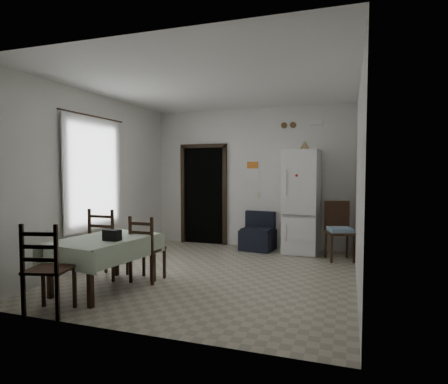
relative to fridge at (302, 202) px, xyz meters
name	(u,v)px	position (x,y,z in m)	size (l,w,h in m)	color
ground	(214,274)	(-1.11, -1.93, -1.00)	(4.50, 4.50, 0.00)	#ADA48D
ceiling	(213,85)	(-1.11, -1.93, 1.90)	(4.20, 4.50, 0.02)	white
wall_back	(251,178)	(-1.11, 0.32, 0.45)	(4.20, 0.02, 2.90)	silver
wall_front	(133,187)	(-1.11, -4.18, 0.45)	(4.20, 0.02, 2.90)	silver
wall_left	(99,180)	(-3.21, -1.93, 0.45)	(0.02, 4.50, 2.90)	silver
wall_right	(359,182)	(0.99, -1.93, 0.45)	(0.02, 4.50, 2.90)	silver
doorway	(208,195)	(-2.16, 0.52, 0.06)	(1.06, 0.52, 2.22)	black
window_recess	(89,174)	(-3.26, -2.13, 0.55)	(0.10, 1.20, 1.60)	silver
curtain	(94,174)	(-3.15, -2.13, 0.55)	(0.02, 1.45, 1.85)	silver
curtain_rod	(93,116)	(-3.14, -2.13, 1.50)	(0.02, 0.02, 1.60)	black
calendar	(253,170)	(-1.06, 0.31, 0.62)	(0.28, 0.02, 0.40)	white
calendar_image	(253,165)	(-1.06, 0.30, 0.72)	(0.24, 0.01, 0.14)	orange
light_switch	(257,195)	(-0.96, 0.31, 0.10)	(0.08, 0.02, 0.12)	beige
vent_left	(284,125)	(-0.41, 0.30, 1.52)	(0.12, 0.12, 0.03)	brown
vent_right	(293,125)	(-0.23, 0.30, 1.52)	(0.12, 0.12, 0.03)	brown
emergency_light	(317,122)	(0.24, 0.28, 1.55)	(0.25, 0.07, 0.09)	white
fridge	(302,202)	(0.00, 0.00, 0.00)	(0.65, 0.65, 2.00)	white
tan_cone	(305,145)	(0.05, -0.07, 1.08)	(0.20, 0.20, 0.16)	tan
navy_seat	(258,231)	(-0.87, 0.00, -0.62)	(0.63, 0.61, 0.76)	black
corner_chair	(340,231)	(0.73, -0.40, -0.48)	(0.46, 0.46, 1.05)	black
dining_table	(105,264)	(-2.24, -3.12, -0.65)	(0.89, 1.35, 0.70)	#B0C2A6
black_bag	(112,235)	(-2.03, -3.23, -0.23)	(0.22, 0.13, 0.14)	black
dining_chair_far_left	(109,243)	(-2.54, -2.60, -0.48)	(0.45, 0.45, 1.05)	black
dining_chair_far_right	(148,248)	(-1.90, -2.57, -0.52)	(0.41, 0.41, 0.96)	black
dining_chair_near_head	(49,268)	(-2.30, -4.03, -0.48)	(0.45, 0.45, 1.04)	black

